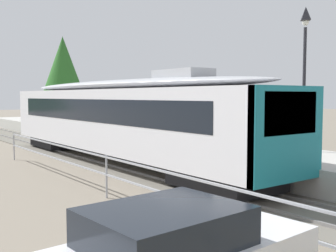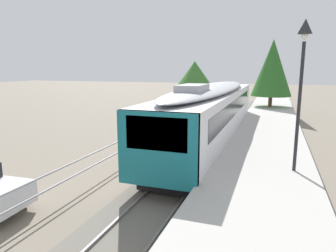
# 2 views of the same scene
# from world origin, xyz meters

# --- Properties ---
(ground_plane) EXTENTS (160.00, 160.00, 0.00)m
(ground_plane) POSITION_xyz_m (-3.00, 22.00, 0.00)
(ground_plane) COLOR slate
(track_rails) EXTENTS (3.20, 60.00, 0.14)m
(track_rails) POSITION_xyz_m (0.00, 22.00, 0.03)
(track_rails) COLOR #6B665B
(track_rails) RESTS_ON ground
(commuter_train) EXTENTS (2.82, 18.03, 3.74)m
(commuter_train) POSITION_xyz_m (0.00, 26.00, 2.14)
(commuter_train) COLOR silver
(commuter_train) RESTS_ON track_rails
(station_platform) EXTENTS (3.90, 60.00, 0.90)m
(station_platform) POSITION_xyz_m (3.25, 22.00, 0.45)
(station_platform) COLOR #B7B5AD
(station_platform) RESTS_ON ground
(platform_lamp_mid_platform) EXTENTS (0.34, 0.34, 5.35)m
(platform_lamp_mid_platform) POSITION_xyz_m (4.37, 19.81, 4.62)
(platform_lamp_mid_platform) COLOR #232328
(platform_lamp_mid_platform) RESTS_ON station_platform
(tree_behind_carpark) EXTENTS (5.37, 5.37, 5.44)m
(tree_behind_carpark) POSITION_xyz_m (-5.87, 44.66, 3.59)
(tree_behind_carpark) COLOR brown
(tree_behind_carpark) RESTS_ON ground
(tree_behind_station_far) EXTENTS (3.81, 3.81, 7.30)m
(tree_behind_station_far) POSITION_xyz_m (3.11, 39.51, 4.61)
(tree_behind_station_far) COLOR brown
(tree_behind_station_far) RESTS_ON ground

